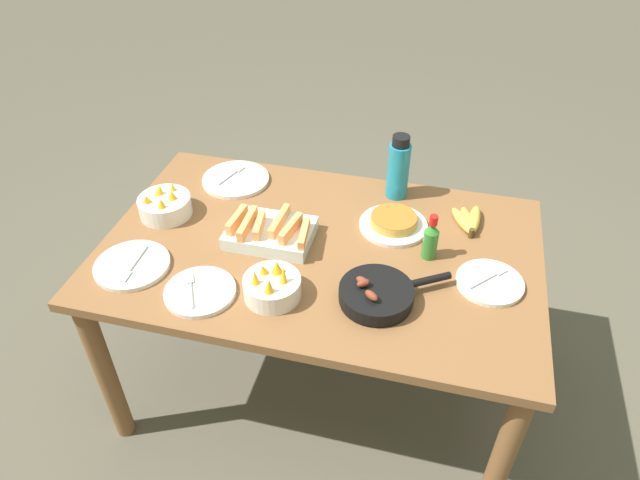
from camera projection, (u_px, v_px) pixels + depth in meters
name	position (u px, v px, depth m)	size (l,w,h in m)	color
ground_plane	(320.00, 381.00, 2.44)	(14.00, 14.00, 0.00)	#565142
dining_table	(320.00, 268.00, 2.03)	(1.49, 0.94, 0.75)	brown
banana_bunch	(469.00, 221.00, 2.05)	(0.12, 0.18, 0.04)	gold
melon_tray	(270.00, 231.00, 1.98)	(0.29, 0.21, 0.09)	silver
skillet	(377.00, 294.00, 1.74)	(0.33, 0.26, 0.08)	black
frittata_plate_center	(394.00, 223.00, 2.04)	(0.24, 0.24, 0.05)	silver
empty_plate_near_front	(200.00, 292.00, 1.78)	(0.22, 0.22, 0.02)	silver
empty_plate_far_left	(236.00, 179.00, 2.28)	(0.27, 0.27, 0.02)	silver
empty_plate_far_right	(132.00, 265.00, 1.88)	(0.25, 0.25, 0.02)	silver
empty_plate_mid_edge	(490.00, 283.00, 1.81)	(0.21, 0.21, 0.02)	silver
fruit_bowl_mango	(165.00, 205.00, 2.09)	(0.19, 0.19, 0.11)	silver
fruit_bowl_citrus	(272.00, 286.00, 1.75)	(0.18, 0.18, 0.12)	silver
water_bottle	(398.00, 168.00, 2.13)	(0.08, 0.08, 0.26)	teal
hot_sauce_bottle	(431.00, 239.00, 1.88)	(0.05, 0.05, 0.17)	#337F2D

